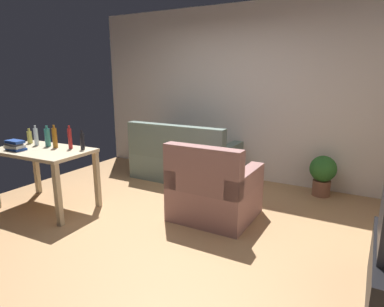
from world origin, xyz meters
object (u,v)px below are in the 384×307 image
Objects in this scene: desk at (43,158)px; bottle_tall at (47,137)px; bottle_amber at (55,138)px; book_stack at (15,146)px; couch at (184,161)px; bottle_clear at (36,137)px; armchair at (213,192)px; bottle_red at (70,138)px; bottle_dark at (82,141)px; potted_plant at (323,173)px; bottle_squat at (30,137)px.

desk is 4.65× the size of bottle_tall.
bottle_amber is 1.11× the size of book_stack.
desk is 0.28m from bottle_amber.
desk is 0.29m from bottle_tall.
couch is 2.09m from desk.
bottle_clear is at bearing 153.21° from desk.
bottle_tall is (-1.02, -1.68, 0.57)m from couch.
armchair is at bearing 22.67° from book_stack.
armchair is at bearing 17.76° from desk.
bottle_red is 1.19× the size of bottle_dark.
bottle_amber reaches higher than desk.
bottle_red is at bearing 36.93° from book_stack.
couch is 2.05m from bottle_tall.
bottle_red is (0.36, 0.04, 0.01)m from bottle_tall.
book_stack is (-3.23, -2.34, 0.49)m from potted_plant.
couch is at bearing 50.38° from bottle_squat.
bottle_clear is at bearing 15.50° from armchair.
potted_plant is at bearing -171.36° from couch.
bottle_squat is at bearing 178.34° from bottle_amber.
couch is at bearing -171.36° from potted_plant.
bottle_tall is at bearing 15.82° from armchair.
bottle_clear reaches higher than desk.
desk is (-0.93, -1.83, 0.34)m from couch.
book_stack is at bearing -58.73° from bottle_squat.
bottle_dark is (0.90, 0.08, 0.02)m from bottle_squat.
bottle_squat is (-2.44, -0.59, 0.52)m from armchair.
desk is 0.52m from bottle_squat.
bottle_squat reaches higher than armchair.
bottle_amber is (-2.92, -2.00, 0.56)m from potted_plant.
book_stack is (-0.24, -0.19, 0.17)m from desk.
bottle_dark reaches higher than armchair.
desk is 4.29× the size of bottle_amber.
bottle_red reaches higher than bottle_dark.
bottle_clear is 0.55m from bottle_red.
bottle_clear is 0.72m from bottle_dark.
bottle_dark is at bearing 9.23° from bottle_clear.
bottle_clear is 0.31m from book_stack.
desk is 5.04× the size of bottle_dark.
bottle_red is 0.65m from book_stack.
bottle_clear is 0.34m from bottle_amber.
desk is at bearing 62.98° from couch.
bottle_dark reaches higher than couch.
bottle_squat reaches higher than desk.
book_stack is at bearing -143.07° from bottle_red.
armchair is 3.76× the size of bottle_dark.
bottle_clear reaches higher than book_stack.
bottle_amber is at bearing -5.26° from bottle_tall.
bottle_tall is 0.91× the size of bottle_red.
bottle_amber is 0.21m from bottle_red.
armchair is 3.47× the size of bottle_tall.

